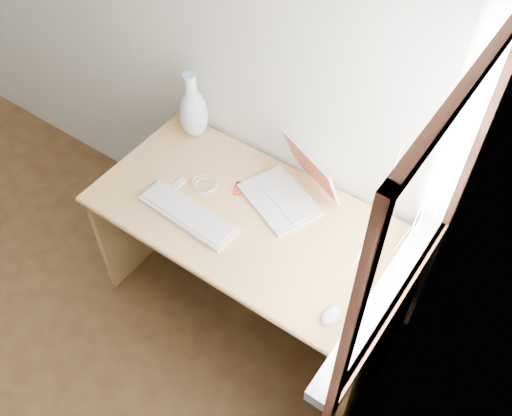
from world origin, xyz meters
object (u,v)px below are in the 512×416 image
Objects in this scene: laptop at (286,186)px; external_keyboard at (188,214)px; desk at (262,235)px; vase at (193,112)px.

external_keyboard is at bearing -105.63° from laptop.
vase is at bearing 160.68° from desk.
desk is 0.66m from vase.
laptop is 1.15× the size of vase.
external_keyboard is 1.34× the size of vase.
laptop is 0.59m from vase.
desk is 2.96× the size of external_keyboard.
desk is at bearing -90.67° from laptop.
vase is at bearing 128.69° from external_keyboard.
laptop is at bearing -7.72° from vase.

